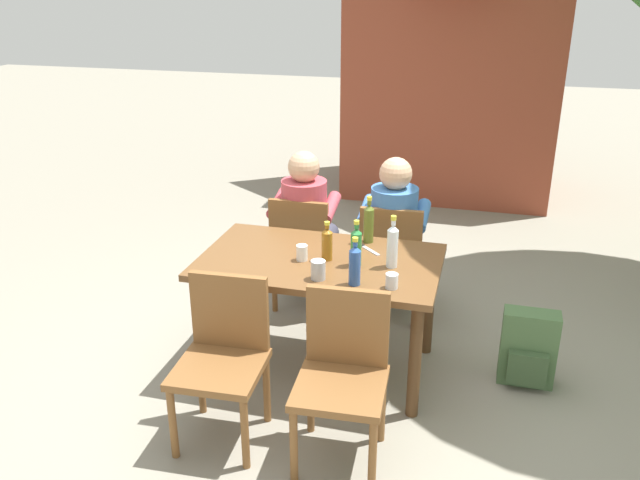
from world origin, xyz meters
TOP-DOWN VIEW (x-y plane):
  - ground_plane at (0.00, 0.00)m, footprint 24.00×24.00m
  - dining_table at (0.00, 0.00)m, footprint 1.41×0.85m
  - chair_far_left at (-0.32, 0.72)m, footprint 0.44×0.44m
  - chair_far_right at (0.32, 0.72)m, footprint 0.45×0.45m
  - chair_near_right at (0.31, -0.72)m, footprint 0.47×0.47m
  - chair_near_left at (-0.32, -0.72)m, footprint 0.46×0.46m
  - person_in_white_shirt at (-0.32, 0.83)m, footprint 0.47×0.62m
  - person_in_plaid_shirt at (0.32, 0.83)m, footprint 0.47×0.62m
  - bottle_clear at (0.43, 0.00)m, footprint 0.06×0.06m
  - bottle_amber at (0.04, 0.00)m, footprint 0.06×0.06m
  - bottle_blue at (0.27, -0.28)m, footprint 0.06×0.06m
  - bottle_olive at (0.22, 0.33)m, footprint 0.06×0.06m
  - bottle_green at (0.22, -0.03)m, footprint 0.06×0.06m
  - cup_white at (-0.10, -0.04)m, footprint 0.07×0.07m
  - cup_steel at (0.06, -0.27)m, footprint 0.08×0.08m
  - cup_glass at (0.47, -0.27)m, footprint 0.07×0.07m
  - table_knife at (0.23, 0.23)m, footprint 0.19×0.18m
  - backpack_by_near_side at (1.24, 0.14)m, footprint 0.32×0.20m
  - brick_kiosk at (0.44, 3.99)m, footprint 2.50×1.74m

SIDE VIEW (x-z plane):
  - ground_plane at x=0.00m, z-range 0.00..0.00m
  - backpack_by_near_side at x=1.24m, z-range -0.01..0.46m
  - chair_far_left at x=-0.32m, z-range 0.05..0.92m
  - chair_far_right at x=0.32m, z-range 0.05..0.92m
  - chair_near_right at x=0.31m, z-range 0.05..0.92m
  - chair_near_left at x=-0.32m, z-range 0.05..0.92m
  - dining_table at x=0.00m, z-range 0.27..1.00m
  - person_in_white_shirt at x=-0.32m, z-range 0.07..1.25m
  - person_in_plaid_shirt at x=0.32m, z-range 0.07..1.25m
  - table_knife at x=0.23m, z-range 0.74..0.75m
  - cup_glass at x=0.47m, z-range 0.74..0.82m
  - cup_white at x=-0.10m, z-range 0.74..0.83m
  - cup_steel at x=0.06m, z-range 0.74..0.85m
  - bottle_amber at x=0.04m, z-range 0.72..0.96m
  - bottle_blue at x=0.27m, z-range 0.72..0.99m
  - bottle_green at x=0.22m, z-range 0.72..0.99m
  - bottle_olive at x=0.22m, z-range 0.72..1.02m
  - bottle_clear at x=0.43m, z-range 0.72..1.03m
  - brick_kiosk at x=0.44m, z-range 0.07..2.86m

